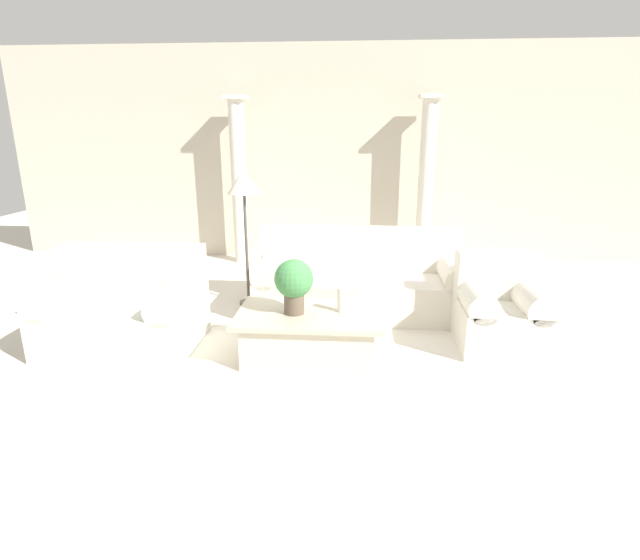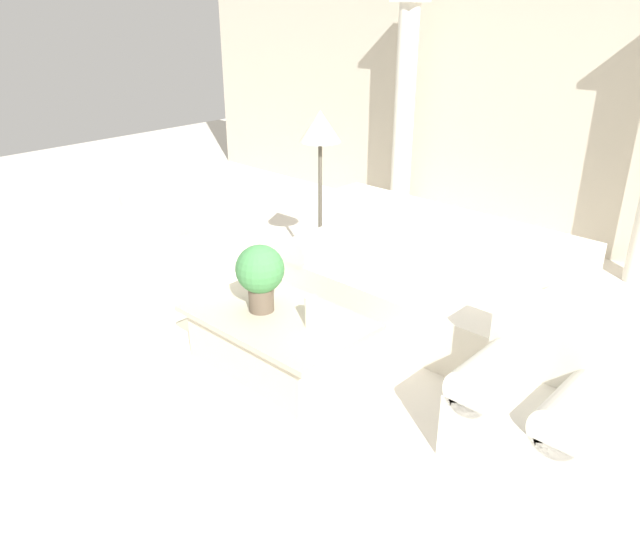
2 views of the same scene
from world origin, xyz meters
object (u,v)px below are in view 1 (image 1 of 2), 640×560
at_px(loveseat, 126,306).
at_px(sofa_long, 359,280).
at_px(potted_plant, 294,282).
at_px(armchair, 500,308).
at_px(floor_lamp, 244,189).
at_px(coffee_table, 310,334).

bearing_deg(loveseat, sofa_long, 26.00).
distance_m(potted_plant, armchair, 1.98).
bearing_deg(floor_lamp, potted_plant, -62.44).
height_order(sofa_long, armchair, sofa_long).
bearing_deg(armchair, potted_plant, -167.15).
relative_size(sofa_long, potted_plant, 4.63).
distance_m(sofa_long, coffee_table, 1.36).
xyz_separation_m(loveseat, coffee_table, (1.78, -0.19, -0.15)).
bearing_deg(armchair, loveseat, -176.43).
bearing_deg(potted_plant, coffee_table, 8.77).
relative_size(potted_plant, floor_lamp, 0.31).
relative_size(coffee_table, floor_lamp, 0.82).
bearing_deg(coffee_table, sofa_long, 70.92).
relative_size(sofa_long, loveseat, 1.65).
height_order(sofa_long, floor_lamp, floor_lamp).
relative_size(sofa_long, floor_lamp, 1.45).
distance_m(sofa_long, armchair, 1.58).
bearing_deg(coffee_table, potted_plant, -171.23).
bearing_deg(coffee_table, floor_lamp, 122.12).
xyz_separation_m(coffee_table, floor_lamp, (-0.86, 1.37, 1.13)).
height_order(sofa_long, potted_plant, potted_plant).
distance_m(loveseat, coffee_table, 1.80).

